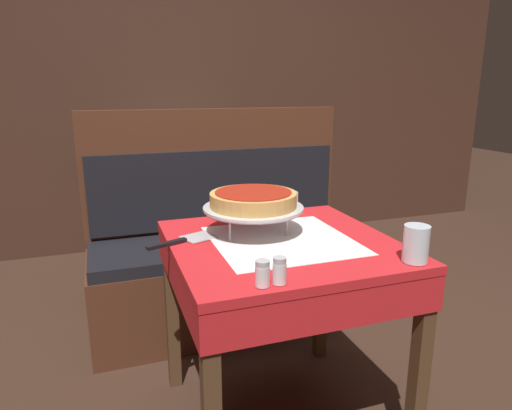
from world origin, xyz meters
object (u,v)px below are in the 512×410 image
object	(u,v)px
dining_table_rear	(194,177)
pepper_shaker	(280,271)
pizza_server	(185,240)
napkin_holder	(285,202)
booth_bench	(226,263)
condiment_caddy	(205,156)
pizza_pan_stand	(253,209)
water_glass_near	(416,244)
salt_shaker	(262,273)
deep_dish_pizza	(253,199)
dining_table_front	(282,266)

from	to	relation	value
dining_table_rear	pepper_shaker	xyz separation A→B (m)	(-0.19, -2.12, 0.14)
dining_table_rear	pizza_server	distance (m)	1.72
pepper_shaker	napkin_holder	world-z (taller)	napkin_holder
booth_bench	condiment_caddy	size ratio (longest dim) A/B	8.67
pizza_pan_stand	condiment_caddy	xyz separation A→B (m)	(0.21, 1.70, -0.06)
booth_bench	water_glass_near	distance (m)	1.27
booth_bench	pizza_server	size ratio (longest dim) A/B	5.37
salt_shaker	condiment_caddy	world-z (taller)	condiment_caddy
deep_dish_pizza	pepper_shaker	size ratio (longest dim) A/B	4.14
dining_table_front	booth_bench	xyz separation A→B (m)	(0.01, 0.82, -0.30)
pizza_pan_stand	salt_shaker	bearing A→B (deg)	-105.77
deep_dish_pizza	pepper_shaker	world-z (taller)	deep_dish_pizza
dining_table_rear	salt_shaker	bearing A→B (deg)	-96.52
deep_dish_pizza	pizza_server	bearing A→B (deg)	-178.66
water_glass_near	pizza_pan_stand	bearing A→B (deg)	131.54
dining_table_front	booth_bench	size ratio (longest dim) A/B	0.54
booth_bench	dining_table_front	bearing A→B (deg)	-90.99
booth_bench	deep_dish_pizza	xyz separation A→B (m)	(-0.08, -0.72, 0.53)
pizza_pan_stand	pepper_shaker	distance (m)	0.45
dining_table_rear	pepper_shaker	bearing A→B (deg)	-95.19
pizza_pan_stand	salt_shaker	xyz separation A→B (m)	(-0.13, -0.44, -0.06)
booth_bench	pizza_pan_stand	size ratio (longest dim) A/B	3.86
pepper_shaker	condiment_caddy	world-z (taller)	condiment_caddy
booth_bench	deep_dish_pizza	distance (m)	0.90
dining_table_rear	pizza_pan_stand	world-z (taller)	pizza_pan_stand
booth_bench	condiment_caddy	world-z (taller)	booth_bench
pizza_server	pepper_shaker	distance (m)	0.48
condiment_caddy	deep_dish_pizza	bearing A→B (deg)	-97.03
dining_table_front	salt_shaker	xyz separation A→B (m)	(-0.20, -0.34, 0.14)
dining_table_front	dining_table_rear	distance (m)	1.78
booth_bench	pizza_server	distance (m)	0.90
pizza_pan_stand	napkin_holder	distance (m)	0.33
water_glass_near	pepper_shaker	bearing A→B (deg)	-178.26
dining_table_rear	condiment_caddy	xyz separation A→B (m)	(0.09, 0.03, 0.14)
pizza_server	water_glass_near	bearing A→B (deg)	-33.62
dining_table_rear	pizza_server	size ratio (longest dim) A/B	2.81
dining_table_rear	pizza_server	world-z (taller)	pizza_server
booth_bench	pepper_shaker	world-z (taller)	booth_bench
dining_table_front	booth_bench	world-z (taller)	booth_bench
dining_table_front	napkin_holder	size ratio (longest dim) A/B	7.71
dining_table_rear	napkin_holder	world-z (taller)	napkin_holder
pizza_server	dining_table_rear	bearing A→B (deg)	77.47
deep_dish_pizza	condiment_caddy	distance (m)	1.72
dining_table_rear	booth_bench	world-z (taller)	booth_bench
dining_table_front	pizza_pan_stand	world-z (taller)	pizza_pan_stand
condiment_caddy	salt_shaker	bearing A→B (deg)	-98.88
salt_shaker	pepper_shaker	world-z (taller)	pepper_shaker
water_glass_near	salt_shaker	size ratio (longest dim) A/B	1.58
dining_table_rear	water_glass_near	size ratio (longest dim) A/B	6.39
pizza_server	napkin_holder	world-z (taller)	napkin_holder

